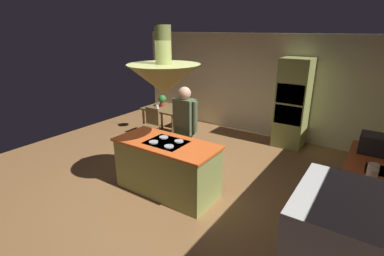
{
  "coord_description": "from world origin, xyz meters",
  "views": [
    {
      "loc": [
        2.76,
        -3.52,
        2.66
      ],
      "look_at": [
        0.1,
        0.4,
        1.0
      ],
      "focal_mm": 26.7,
      "sensor_mm": 36.0,
      "label": 1
    }
  ],
  "objects_px": {
    "person_at_island": "(185,126)",
    "microwave_on_counter": "(377,144)",
    "canister_flour": "(372,177)",
    "chair_by_back_wall": "(181,111)",
    "cup_on_table": "(157,107)",
    "kitchen_island": "(167,167)",
    "oven_tower": "(292,103)",
    "potted_plant_on_table": "(162,100)",
    "dining_table": "(167,112)",
    "chair_facing_island": "(150,124)",
    "canister_sugar": "(372,172)"
  },
  "relations": [
    {
      "from": "dining_table",
      "to": "potted_plant_on_table",
      "type": "relative_size",
      "value": 3.53
    },
    {
      "from": "person_at_island",
      "to": "potted_plant_on_table",
      "type": "distance_m",
      "value": 2.27
    },
    {
      "from": "person_at_island",
      "to": "microwave_on_counter",
      "type": "xyz_separation_m",
      "value": [
        2.95,
        0.73,
        0.07
      ]
    },
    {
      "from": "potted_plant_on_table",
      "to": "canister_sugar",
      "type": "xyz_separation_m",
      "value": [
        4.69,
        -1.65,
        0.08
      ]
    },
    {
      "from": "kitchen_island",
      "to": "oven_tower",
      "type": "bearing_deg",
      "value": 71.26
    },
    {
      "from": "oven_tower",
      "to": "chair_facing_island",
      "type": "xyz_separation_m",
      "value": [
        -2.8,
        -1.78,
        -0.52
      ]
    },
    {
      "from": "dining_table",
      "to": "potted_plant_on_table",
      "type": "xyz_separation_m",
      "value": [
        -0.15,
        0.03,
        0.27
      ]
    },
    {
      "from": "chair_by_back_wall",
      "to": "cup_on_table",
      "type": "distance_m",
      "value": 0.9
    },
    {
      "from": "canister_flour",
      "to": "microwave_on_counter",
      "type": "xyz_separation_m",
      "value": [
        0.0,
        1.11,
        0.03
      ]
    },
    {
      "from": "potted_plant_on_table",
      "to": "cup_on_table",
      "type": "bearing_deg",
      "value": -84.37
    },
    {
      "from": "person_at_island",
      "to": "chair_facing_island",
      "type": "height_order",
      "value": "person_at_island"
    },
    {
      "from": "chair_by_back_wall",
      "to": "canister_flour",
      "type": "relative_size",
      "value": 4.05
    },
    {
      "from": "kitchen_island",
      "to": "potted_plant_on_table",
      "type": "height_order",
      "value": "potted_plant_on_table"
    },
    {
      "from": "dining_table",
      "to": "chair_facing_island",
      "type": "distance_m",
      "value": 0.65
    },
    {
      "from": "person_at_island",
      "to": "kitchen_island",
      "type": "bearing_deg",
      "value": -80.94
    },
    {
      "from": "oven_tower",
      "to": "cup_on_table",
      "type": "bearing_deg",
      "value": -155.19
    },
    {
      "from": "chair_facing_island",
      "to": "chair_by_back_wall",
      "type": "distance_m",
      "value": 1.27
    },
    {
      "from": "person_at_island",
      "to": "microwave_on_counter",
      "type": "distance_m",
      "value": 3.04
    },
    {
      "from": "cup_on_table",
      "to": "canister_flour",
      "type": "height_order",
      "value": "canister_flour"
    },
    {
      "from": "dining_table",
      "to": "cup_on_table",
      "type": "xyz_separation_m",
      "value": [
        -0.12,
        -0.21,
        0.15
      ]
    },
    {
      "from": "person_at_island",
      "to": "dining_table",
      "type": "bearing_deg",
      "value": 138.16
    },
    {
      "from": "kitchen_island",
      "to": "person_at_island",
      "type": "xyz_separation_m",
      "value": [
        -0.11,
        0.67,
        0.52
      ]
    },
    {
      "from": "oven_tower",
      "to": "canister_sugar",
      "type": "bearing_deg",
      "value": -57.82
    },
    {
      "from": "cup_on_table",
      "to": "oven_tower",
      "type": "bearing_deg",
      "value": 24.81
    },
    {
      "from": "oven_tower",
      "to": "chair_by_back_wall",
      "type": "bearing_deg",
      "value": -169.75
    },
    {
      "from": "person_at_island",
      "to": "chair_by_back_wall",
      "type": "relative_size",
      "value": 1.95
    },
    {
      "from": "kitchen_island",
      "to": "chair_by_back_wall",
      "type": "relative_size",
      "value": 2.02
    },
    {
      "from": "cup_on_table",
      "to": "microwave_on_counter",
      "type": "distance_m",
      "value": 4.69
    },
    {
      "from": "kitchen_island",
      "to": "potted_plant_on_table",
      "type": "bearing_deg",
      "value": 130.95
    },
    {
      "from": "person_at_island",
      "to": "canister_sugar",
      "type": "xyz_separation_m",
      "value": [
        2.95,
        -0.2,
        0.04
      ]
    },
    {
      "from": "chair_by_back_wall",
      "to": "cup_on_table",
      "type": "relative_size",
      "value": 9.67
    },
    {
      "from": "dining_table",
      "to": "chair_by_back_wall",
      "type": "relative_size",
      "value": 1.22
    },
    {
      "from": "cup_on_table",
      "to": "dining_table",
      "type": "bearing_deg",
      "value": 59.54
    },
    {
      "from": "canister_flour",
      "to": "dining_table",
      "type": "bearing_deg",
      "value": 158.35
    },
    {
      "from": "potted_plant_on_table",
      "to": "oven_tower",
      "type": "bearing_deg",
      "value": 20.76
    },
    {
      "from": "person_at_island",
      "to": "chair_by_back_wall",
      "type": "distance_m",
      "value": 2.65
    },
    {
      "from": "chair_facing_island",
      "to": "cup_on_table",
      "type": "height_order",
      "value": "chair_facing_island"
    },
    {
      "from": "chair_facing_island",
      "to": "canister_sugar",
      "type": "xyz_separation_m",
      "value": [
        4.54,
        -0.99,
        0.51
      ]
    },
    {
      "from": "kitchen_island",
      "to": "oven_tower",
      "type": "relative_size",
      "value": 0.86
    },
    {
      "from": "chair_facing_island",
      "to": "chair_by_back_wall",
      "type": "relative_size",
      "value": 1.0
    },
    {
      "from": "kitchen_island",
      "to": "oven_tower",
      "type": "xyz_separation_m",
      "value": [
        1.1,
        3.24,
        0.57
      ]
    },
    {
      "from": "oven_tower",
      "to": "potted_plant_on_table",
      "type": "height_order",
      "value": "oven_tower"
    },
    {
      "from": "canister_flour",
      "to": "chair_by_back_wall",
      "type": "bearing_deg",
      "value": 151.76
    },
    {
      "from": "oven_tower",
      "to": "cup_on_table",
      "type": "xyz_separation_m",
      "value": [
        -2.92,
        -1.35,
        -0.22
      ]
    },
    {
      "from": "kitchen_island",
      "to": "dining_table",
      "type": "height_order",
      "value": "kitchen_island"
    },
    {
      "from": "person_at_island",
      "to": "canister_flour",
      "type": "height_order",
      "value": "person_at_island"
    },
    {
      "from": "person_at_island",
      "to": "canister_flour",
      "type": "distance_m",
      "value": 2.97
    },
    {
      "from": "person_at_island",
      "to": "oven_tower",
      "type": "bearing_deg",
      "value": 64.82
    },
    {
      "from": "oven_tower",
      "to": "canister_flour",
      "type": "xyz_separation_m",
      "value": [
        1.74,
        -2.95,
        -0.01
      ]
    },
    {
      "from": "chair_facing_island",
      "to": "potted_plant_on_table",
      "type": "xyz_separation_m",
      "value": [
        -0.15,
        0.66,
        0.42
      ]
    }
  ]
}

